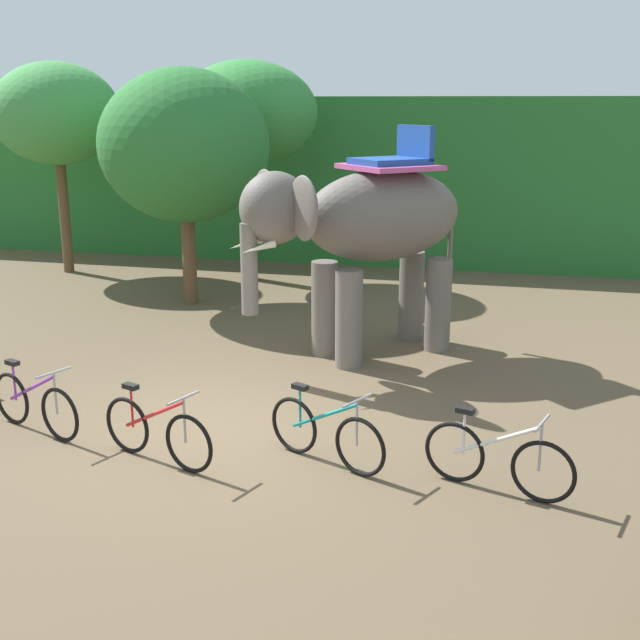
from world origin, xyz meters
name	(u,v)px	position (x,y,z in m)	size (l,w,h in m)	color
ground_plane	(212,429)	(0.00, 0.00, 0.00)	(80.00, 80.00, 0.00)	brown
foliage_hedge	(388,174)	(0.00, 14.09, 2.13)	(36.00, 6.00, 4.27)	#28702D
tree_left	(56,114)	(-7.19, 8.61, 3.85)	(3.05, 3.05, 5.08)	brown
tree_center_right	(184,146)	(-2.93, 6.30, 3.28)	(3.46, 3.46, 4.83)	brown
tree_far_right	(247,114)	(-2.47, 8.89, 3.86)	(3.25, 3.25, 5.08)	brown
elephant	(366,226)	(1.34, 3.63, 2.20)	(3.71, 3.65, 3.78)	#665E56
bike_purple	(35,404)	(-2.17, -0.64, 0.39)	(1.61, 0.74, 0.92)	black
bike_red	(157,432)	(-0.26, -1.08, 0.39)	(1.63, 0.71, 0.92)	black
bike_teal	(326,433)	(1.69, -0.65, 0.39)	(1.56, 0.83, 0.92)	black
bike_white	(497,459)	(3.68, -0.88, 0.39)	(1.65, 0.65, 0.92)	black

